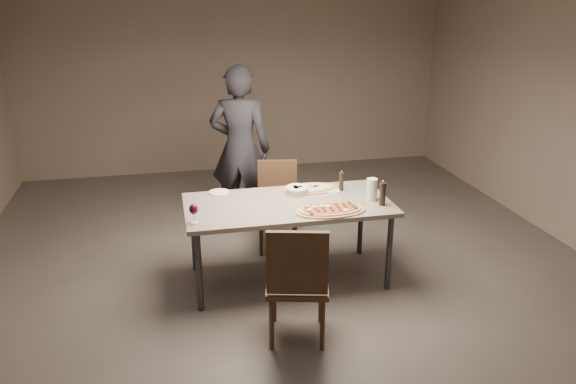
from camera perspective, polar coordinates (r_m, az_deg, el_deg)
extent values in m
plane|color=#544E48|center=(5.23, 0.00, -8.79)|extent=(7.00, 7.00, 0.00)
plane|color=gray|center=(8.12, -5.44, 11.94)|extent=(6.00, 0.00, 6.00)
cube|color=gray|center=(4.92, 0.00, -1.31)|extent=(1.80, 0.90, 0.04)
cylinder|color=#333335|center=(4.65, -9.01, -8.02)|extent=(0.05, 0.05, 0.71)
cylinder|color=#333335|center=(4.98, 10.23, -6.08)|extent=(0.05, 0.05, 0.71)
cylinder|color=#333335|center=(5.31, -9.56, -4.35)|extent=(0.05, 0.05, 0.71)
cylinder|color=#333335|center=(5.61, 7.39, -2.89)|extent=(0.05, 0.05, 0.71)
ellipsoid|color=white|center=(4.73, 2.68, -1.45)|extent=(0.05, 0.05, 0.01)
ellipsoid|color=white|center=(4.76, 4.16, -1.36)|extent=(0.05, 0.05, 0.01)
ellipsoid|color=white|center=(4.68, 5.96, -1.78)|extent=(0.05, 0.05, 0.01)
ellipsoid|color=white|center=(4.67, 2.20, -1.76)|extent=(0.05, 0.05, 0.01)
ellipsoid|color=white|center=(4.76, 3.48, -1.36)|extent=(0.05, 0.05, 0.01)
cube|color=#1D3014|center=(4.66, 2.12, -1.85)|extent=(0.04, 0.17, 0.01)
cube|color=#1D3014|center=(4.71, 2.78, -1.63)|extent=(0.05, 0.18, 0.01)
cube|color=#1D3014|center=(4.72, 3.56, -1.59)|extent=(0.03, 0.17, 0.01)
cube|color=#1D3014|center=(4.72, 4.37, -1.58)|extent=(0.03, 0.17, 0.01)
cube|color=#1D3014|center=(4.74, 5.11, -1.51)|extent=(0.03, 0.17, 0.01)
cube|color=#1D3014|center=(4.76, 5.86, -1.45)|extent=(0.03, 0.17, 0.01)
cube|color=#1D3014|center=(4.80, 6.54, -1.31)|extent=(0.04, 0.18, 0.01)
cylinder|color=tan|center=(5.21, 2.66, 0.53)|extent=(0.06, 0.06, 0.00)
cylinder|color=tan|center=(5.15, 0.97, 0.30)|extent=(0.06, 0.06, 0.00)
cylinder|color=tan|center=(5.18, 0.65, 0.45)|extent=(0.06, 0.06, 0.00)
cylinder|color=tan|center=(5.27, 2.92, 0.74)|extent=(0.06, 0.06, 0.00)
cylinder|color=tan|center=(5.23, 2.93, 0.59)|extent=(0.06, 0.06, 0.00)
cylinder|color=tan|center=(5.24, 2.28, 0.64)|extent=(0.06, 0.06, 0.00)
cylinder|color=beige|center=(5.12, 0.90, 0.18)|extent=(0.17, 0.17, 0.07)
torus|color=beige|center=(5.11, 0.90, 0.43)|extent=(0.20, 0.20, 0.03)
cube|color=olive|center=(5.12, 1.17, 0.35)|extent=(0.06, 0.05, 0.04)
cube|color=olive|center=(5.13, 0.72, 0.40)|extent=(0.07, 0.07, 0.04)
cube|color=olive|center=(5.10, 0.83, 0.24)|extent=(0.06, 0.07, 0.04)
cylinder|color=white|center=(5.19, 4.62, 0.08)|extent=(0.12, 0.12, 0.01)
cylinder|color=#ADA63F|center=(5.19, 4.63, 0.12)|extent=(0.08, 0.08, 0.00)
cylinder|color=black|center=(4.90, 9.58, -0.32)|extent=(0.05, 0.05, 0.19)
cylinder|color=black|center=(4.86, 9.65, 0.83)|extent=(0.06, 0.06, 0.02)
sphere|color=gold|center=(4.86, 9.67, 1.07)|extent=(0.02, 0.02, 0.02)
cylinder|color=black|center=(5.22, 5.43, 0.98)|extent=(0.04, 0.04, 0.15)
cylinder|color=black|center=(5.19, 5.46, 1.88)|extent=(0.05, 0.05, 0.02)
sphere|color=gold|center=(5.19, 5.47, 2.07)|extent=(0.02, 0.02, 0.02)
cylinder|color=silver|center=(5.00, 8.51, 0.26)|extent=(0.10, 0.10, 0.20)
cylinder|color=silver|center=(4.56, -9.48, -3.10)|extent=(0.06, 0.06, 0.01)
cylinder|color=silver|center=(4.54, -9.51, -2.61)|extent=(0.01, 0.01, 0.08)
ellipsoid|color=#3F091A|center=(4.51, -9.57, -1.73)|extent=(0.07, 0.07, 0.09)
cylinder|color=white|center=(5.19, -6.99, -0.03)|extent=(0.19, 0.19, 0.01)
cube|color=#412B1B|center=(4.24, 0.96, -9.30)|extent=(0.55, 0.55, 0.04)
cylinder|color=#412B1B|center=(4.21, -1.68, -13.26)|extent=(0.04, 0.04, 0.42)
cylinder|color=#412B1B|center=(4.20, 3.52, -13.31)|extent=(0.04, 0.04, 0.42)
cylinder|color=#412B1B|center=(4.52, -1.43, -10.69)|extent=(0.04, 0.04, 0.42)
cylinder|color=#412B1B|center=(4.52, 3.37, -10.73)|extent=(0.04, 0.04, 0.42)
cube|color=#412B1B|center=(3.93, 0.96, -7.21)|extent=(0.43, 0.14, 0.47)
cube|color=#412B1B|center=(5.66, -1.04, -1.92)|extent=(0.49, 0.49, 0.04)
cylinder|color=#412B1B|center=(5.90, 0.61, -3.22)|extent=(0.03, 0.03, 0.39)
cylinder|color=#412B1B|center=(5.90, -2.73, -3.26)|extent=(0.03, 0.03, 0.39)
cylinder|color=#412B1B|center=(5.59, 0.76, -4.59)|extent=(0.03, 0.03, 0.39)
cylinder|color=#412B1B|center=(5.58, -2.76, -4.64)|extent=(0.03, 0.03, 0.39)
cube|color=#412B1B|center=(5.75, -1.09, 1.16)|extent=(0.40, 0.11, 0.44)
imported|color=black|center=(6.06, -4.89, 4.41)|extent=(0.76, 0.62, 1.80)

